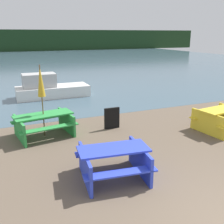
{
  "coord_description": "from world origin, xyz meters",
  "views": [
    {
      "loc": [
        -3.45,
        -2.34,
        3.2
      ],
      "look_at": [
        -0.4,
        4.92,
        0.85
      ],
      "focal_mm": 42.0,
      "sensor_mm": 36.0,
      "label": 1
    }
  ],
  "objects_px": {
    "umbrella_gold": "(41,82)",
    "picnic_table_green": "(44,123)",
    "picnic_table_yellow": "(222,117)",
    "picnic_table_blue": "(113,160)",
    "boat": "(49,89)",
    "signboard": "(112,118)"
  },
  "relations": [
    {
      "from": "picnic_table_blue",
      "to": "picnic_table_yellow",
      "type": "distance_m",
      "value": 4.87
    },
    {
      "from": "signboard",
      "to": "picnic_table_green",
      "type": "bearing_deg",
      "value": 174.53
    },
    {
      "from": "picnic_table_yellow",
      "to": "umbrella_gold",
      "type": "relative_size",
      "value": 0.81
    },
    {
      "from": "picnic_table_blue",
      "to": "umbrella_gold",
      "type": "relative_size",
      "value": 0.76
    },
    {
      "from": "umbrella_gold",
      "to": "boat",
      "type": "height_order",
      "value": "umbrella_gold"
    },
    {
      "from": "picnic_table_blue",
      "to": "picnic_table_green",
      "type": "distance_m",
      "value": 3.44
    },
    {
      "from": "picnic_table_green",
      "to": "signboard",
      "type": "bearing_deg",
      "value": -5.47
    },
    {
      "from": "picnic_table_blue",
      "to": "boat",
      "type": "distance_m",
      "value": 8.72
    },
    {
      "from": "picnic_table_green",
      "to": "umbrella_gold",
      "type": "bearing_deg",
      "value": 90.0
    },
    {
      "from": "boat",
      "to": "signboard",
      "type": "relative_size",
      "value": 4.97
    },
    {
      "from": "picnic_table_green",
      "to": "signboard",
      "type": "relative_size",
      "value": 2.7
    },
    {
      "from": "picnic_table_yellow",
      "to": "picnic_table_green",
      "type": "bearing_deg",
      "value": 162.06
    },
    {
      "from": "umbrella_gold",
      "to": "boat",
      "type": "relative_size",
      "value": 0.62
    },
    {
      "from": "picnic_table_yellow",
      "to": "picnic_table_green",
      "type": "xyz_separation_m",
      "value": [
        -5.71,
        1.85,
        -0.01
      ]
    },
    {
      "from": "picnic_table_green",
      "to": "umbrella_gold",
      "type": "height_order",
      "value": "umbrella_gold"
    },
    {
      "from": "signboard",
      "to": "picnic_table_blue",
      "type": "bearing_deg",
      "value": -112.21
    },
    {
      "from": "umbrella_gold",
      "to": "boat",
      "type": "distance_m",
      "value": 5.71
    },
    {
      "from": "picnic_table_blue",
      "to": "boat",
      "type": "relative_size",
      "value": 0.47
    },
    {
      "from": "picnic_table_blue",
      "to": "boat",
      "type": "xyz_separation_m",
      "value": [
        0.07,
        8.72,
        0.02
      ]
    },
    {
      "from": "umbrella_gold",
      "to": "picnic_table_green",
      "type": "bearing_deg",
      "value": -90.0
    },
    {
      "from": "picnic_table_blue",
      "to": "picnic_table_yellow",
      "type": "relative_size",
      "value": 0.94
    },
    {
      "from": "picnic_table_green",
      "to": "signboard",
      "type": "height_order",
      "value": "signboard"
    }
  ]
}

